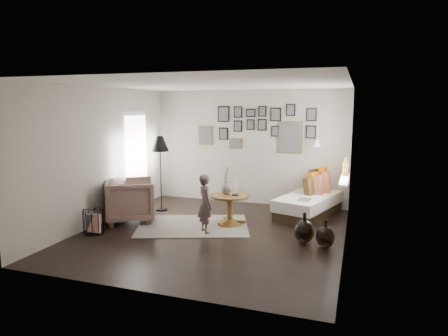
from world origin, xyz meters
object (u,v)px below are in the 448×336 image
(vase, at_px, (226,186))
(daybed, at_px, (311,200))
(child, at_px, (205,204))
(magazine_basket, at_px, (93,222))
(floor_lamp, at_px, (160,146))
(demijohn_large, at_px, (304,231))
(armchair, at_px, (130,200))
(pedestal_table, at_px, (230,211))
(demijohn_small, at_px, (325,237))

(vase, relative_size, daybed, 0.25)
(child, bearing_deg, magazine_basket, 66.73)
(child, bearing_deg, daybed, -84.67)
(floor_lamp, height_order, demijohn_large, floor_lamp)
(daybed, bearing_deg, child, -113.63)
(vase, height_order, armchair, vase)
(vase, bearing_deg, floor_lamp, 162.64)
(pedestal_table, height_order, vase, vase)
(magazine_basket, bearing_deg, floor_lamp, 78.33)
(vase, height_order, demijohn_large, vase)
(pedestal_table, relative_size, demijohn_large, 1.44)
(pedestal_table, xyz_separation_m, demijohn_large, (1.48, -0.60, -0.07))
(floor_lamp, bearing_deg, demijohn_large, -19.41)
(daybed, relative_size, demijohn_small, 4.46)
(daybed, bearing_deg, armchair, -135.82)
(floor_lamp, distance_m, child, 2.05)
(daybed, height_order, demijohn_small, daybed)
(daybed, relative_size, magazine_basket, 4.80)
(pedestal_table, height_order, armchair, armchair)
(floor_lamp, height_order, demijohn_small, floor_lamp)
(vase, distance_m, child, 0.69)
(pedestal_table, xyz_separation_m, child, (-0.26, -0.61, 0.26))
(floor_lamp, distance_m, magazine_basket, 2.21)
(pedestal_table, height_order, child, child)
(vase, distance_m, demijohn_large, 1.76)
(vase, bearing_deg, pedestal_table, -14.04)
(armchair, xyz_separation_m, floor_lamp, (0.18, 0.93, 0.97))
(pedestal_table, height_order, daybed, daybed)
(vase, xyz_separation_m, magazine_basket, (-2.03, -1.32, -0.53))
(magazine_basket, xyz_separation_m, child, (1.85, 0.69, 0.31))
(vase, distance_m, demijohn_small, 2.12)
(armchair, bearing_deg, demijohn_large, -126.30)
(pedestal_table, xyz_separation_m, daybed, (1.37, 1.27, 0.04))
(armchair, bearing_deg, vase, -110.20)
(pedestal_table, relative_size, armchair, 0.81)
(pedestal_table, bearing_deg, demijohn_large, -21.90)
(demijohn_large, distance_m, child, 1.77)
(armchair, bearing_deg, magazine_basket, 134.89)
(daybed, xyz_separation_m, child, (-1.63, -1.88, 0.22))
(floor_lamp, distance_m, demijohn_small, 3.97)
(demijohn_large, bearing_deg, floor_lamp, 160.59)
(pedestal_table, distance_m, demijohn_large, 1.60)
(demijohn_large, bearing_deg, child, -179.52)
(child, bearing_deg, demijohn_small, -136.56)
(daybed, distance_m, magazine_basket, 4.33)
(armchair, bearing_deg, child, -130.32)
(daybed, height_order, floor_lamp, floor_lamp)
(armchair, distance_m, magazine_basket, 0.95)
(demijohn_large, relative_size, demijohn_small, 1.10)
(vase, xyz_separation_m, child, (-0.18, -0.63, -0.21))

